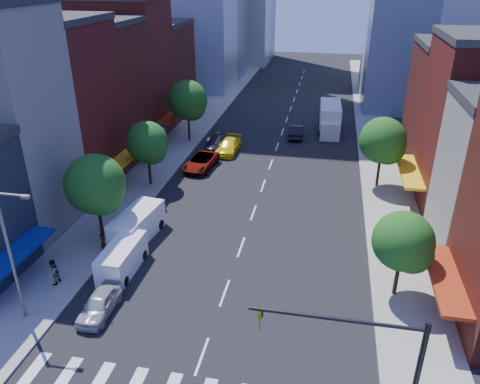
# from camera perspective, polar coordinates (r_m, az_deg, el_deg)

# --- Properties ---
(ground) EXTENTS (220.00, 220.00, 0.00)m
(ground) POSITION_cam_1_polar(r_m,az_deg,el_deg) (28.87, -4.66, -19.33)
(ground) COLOR black
(ground) RESTS_ON ground
(sidewalk_left) EXTENTS (5.00, 120.00, 0.15)m
(sidewalk_left) POSITION_cam_1_polar(r_m,az_deg,el_deg) (65.59, -6.01, 7.49)
(sidewalk_left) COLOR gray
(sidewalk_left) RESTS_ON ground
(sidewalk_right) EXTENTS (5.00, 120.00, 0.15)m
(sidewalk_right) POSITION_cam_1_polar(r_m,az_deg,el_deg) (63.23, 16.37, 5.87)
(sidewalk_right) COLOR gray
(sidewalk_right) RESTS_ON ground
(bldg_left_2) EXTENTS (12.00, 9.00, 16.00)m
(bldg_left_2) POSITION_cam_1_polar(r_m,az_deg,el_deg) (49.89, -22.57, 9.35)
(bldg_left_2) COLOR maroon
(bldg_left_2) RESTS_ON ground
(bldg_left_3) EXTENTS (12.00, 8.00, 15.00)m
(bldg_left_3) POSITION_cam_1_polar(r_m,az_deg,el_deg) (57.05, -17.98, 11.39)
(bldg_left_3) COLOR #501D14
(bldg_left_3) RESTS_ON ground
(bldg_left_4) EXTENTS (12.00, 9.00, 17.00)m
(bldg_left_4) POSITION_cam_1_polar(r_m,az_deg,el_deg) (64.25, -14.54, 14.22)
(bldg_left_4) COLOR maroon
(bldg_left_4) RESTS_ON ground
(bldg_left_5) EXTENTS (12.00, 10.00, 13.00)m
(bldg_left_5) POSITION_cam_1_polar(r_m,az_deg,el_deg) (73.16, -11.23, 14.26)
(bldg_left_5) COLOR #501D14
(bldg_left_5) RESTS_ON ground
(bldg_right_3) EXTENTS (12.00, 10.00, 13.00)m
(bldg_right_3) POSITION_cam_1_polar(r_m,az_deg,el_deg) (57.29, 26.13, 9.05)
(bldg_right_3) COLOR #501D14
(bldg_right_3) RESTS_ON ground
(streetlight) EXTENTS (2.25, 0.25, 9.00)m
(streetlight) POSITION_cam_1_polar(r_m,az_deg,el_deg) (31.14, -26.08, -6.26)
(streetlight) COLOR slate
(streetlight) RESTS_ON sidewalk_left
(tree_left_near) EXTENTS (4.80, 4.80, 7.30)m
(tree_left_near) POSITION_cam_1_polar(r_m,az_deg,el_deg) (38.37, -17.06, 0.62)
(tree_left_near) COLOR black
(tree_left_near) RESTS_ON sidewalk_left
(tree_left_mid) EXTENTS (4.20, 4.20, 6.65)m
(tree_left_mid) POSITION_cam_1_polar(r_m,az_deg,el_deg) (47.68, -11.11, 5.76)
(tree_left_mid) COLOR black
(tree_left_mid) RESTS_ON sidewalk_left
(tree_left_far) EXTENTS (5.00, 5.00, 7.75)m
(tree_left_far) POSITION_cam_1_polar(r_m,az_deg,el_deg) (60.08, -6.29, 10.88)
(tree_left_far) COLOR black
(tree_left_far) RESTS_ON sidewalk_left
(tree_right_near) EXTENTS (4.00, 4.00, 6.20)m
(tree_right_near) POSITION_cam_1_polar(r_m,az_deg,el_deg) (32.36, 19.50, -6.00)
(tree_right_near) COLOR black
(tree_right_near) RESTS_ON sidewalk_right
(tree_right_far) EXTENTS (4.60, 4.60, 7.20)m
(tree_right_far) POSITION_cam_1_polar(r_m,az_deg,el_deg) (48.36, 17.16, 5.79)
(tree_right_far) COLOR black
(tree_right_far) RESTS_ON sidewalk_right
(parked_car_front) EXTENTS (1.79, 4.34, 1.47)m
(parked_car_front) POSITION_cam_1_polar(r_m,az_deg,el_deg) (32.45, -16.73, -12.87)
(parked_car_front) COLOR #AAA9AE
(parked_car_front) RESTS_ON ground
(parked_car_second) EXTENTS (1.67, 4.66, 1.53)m
(parked_car_second) POSITION_cam_1_polar(r_m,az_deg,el_deg) (42.50, -11.32, -2.36)
(parked_car_second) COLOR black
(parked_car_second) RESTS_ON ground
(parked_car_third) EXTENTS (3.24, 6.04, 1.61)m
(parked_car_third) POSITION_cam_1_polar(r_m,az_deg,el_deg) (52.51, -4.76, 3.69)
(parked_car_third) COLOR #999999
(parked_car_third) RESTS_ON ground
(parked_car_rear) EXTENTS (2.28, 5.02, 1.42)m
(parked_car_rear) POSITION_cam_1_polar(r_m,az_deg,el_deg) (58.47, -3.04, 5.97)
(parked_car_rear) COLOR black
(parked_car_rear) RESTS_ON ground
(cargo_van_near) EXTENTS (2.09, 5.06, 2.15)m
(cargo_van_near) POSITION_cam_1_polar(r_m,az_deg,el_deg) (35.74, -14.26, -7.95)
(cargo_van_near) COLOR white
(cargo_van_near) RESTS_ON ground
(cargo_van_far) EXTENTS (2.99, 5.96, 2.43)m
(cargo_van_far) POSITION_cam_1_polar(r_m,az_deg,el_deg) (39.47, -12.51, -4.07)
(cargo_van_far) COLOR white
(cargo_van_far) RESTS_ON ground
(taxi) EXTENTS (2.56, 5.66, 1.61)m
(taxi) POSITION_cam_1_polar(r_m,az_deg,el_deg) (57.08, -1.36, 5.60)
(taxi) COLOR yellow
(taxi) RESTS_ON ground
(traffic_car_oncoming) EXTENTS (1.98, 5.04, 1.63)m
(traffic_car_oncoming) POSITION_cam_1_polar(r_m,az_deg,el_deg) (62.91, 6.86, 7.36)
(traffic_car_oncoming) COLOR black
(traffic_car_oncoming) RESTS_ON ground
(traffic_car_far) EXTENTS (2.38, 4.80, 1.57)m
(traffic_car_far) POSITION_cam_1_polar(r_m,az_deg,el_deg) (78.70, 11.00, 10.78)
(traffic_car_far) COLOR #999999
(traffic_car_far) RESTS_ON ground
(box_truck) EXTENTS (3.08, 9.20, 3.67)m
(box_truck) POSITION_cam_1_polar(r_m,az_deg,el_deg) (65.74, 10.90, 8.73)
(box_truck) COLOR silver
(box_truck) RESTS_ON ground
(pedestrian_near) EXTENTS (0.49, 0.64, 1.55)m
(pedestrian_near) POSITION_cam_1_polar(r_m,az_deg,el_deg) (38.41, -16.37, -5.93)
(pedestrian_near) COLOR #999999
(pedestrian_near) RESTS_ON sidewalk_left
(pedestrian_far) EXTENTS (0.84, 1.02, 1.93)m
(pedestrian_far) POSITION_cam_1_polar(r_m,az_deg,el_deg) (35.72, -21.81, -9.07)
(pedestrian_far) COLOR #999999
(pedestrian_far) RESTS_ON sidewalk_left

